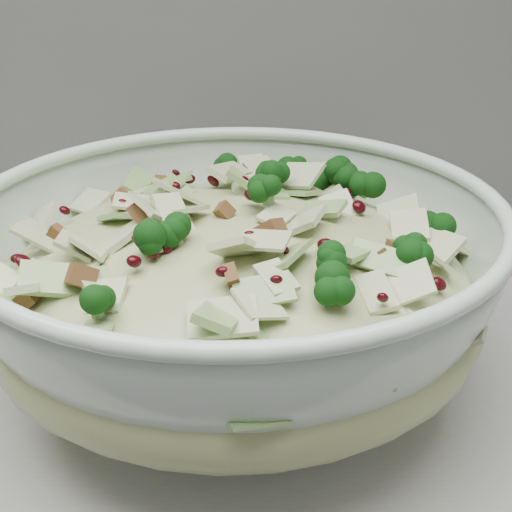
{
  "coord_description": "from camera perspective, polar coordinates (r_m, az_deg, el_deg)",
  "views": [
    {
      "loc": [
        -0.47,
        1.12,
        1.24
      ],
      "look_at": [
        -0.48,
        1.6,
        1.02
      ],
      "focal_mm": 50.0,
      "sensor_mm": 36.0,
      "label": 1
    }
  ],
  "objects": [
    {
      "name": "salad",
      "position": [
        0.53,
        -1.7,
        -0.48
      ],
      "size": [
        0.52,
        0.52,
        0.16
      ],
      "rotation": [
        0.0,
        0.0,
        0.72
      ],
      "color": "#B4B87E",
      "rests_on": "mixing_bowl"
    },
    {
      "name": "mixing_bowl",
      "position": [
        0.54,
        -1.67,
        -2.92
      ],
      "size": [
        0.5,
        0.5,
        0.16
      ],
      "rotation": [
        0.0,
        0.0,
        0.34
      ],
      "color": "silver",
      "rests_on": "counter"
    }
  ]
}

